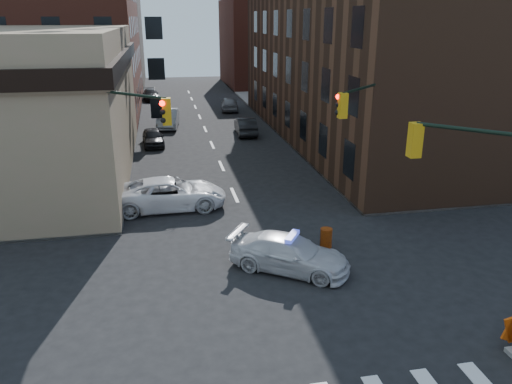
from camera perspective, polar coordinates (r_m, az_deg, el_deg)
name	(u,v)px	position (r m, az deg, el deg)	size (l,w,h in m)	color
ground	(273,281)	(19.58, 1.91, -10.14)	(140.00, 140.00, 0.00)	black
sidewalk_ne	(414,111)	(56.98, 17.66, 8.85)	(34.00, 54.50, 0.15)	gray
commercial_row_ne	(370,51)	(42.65, 12.91, 15.39)	(14.00, 34.00, 14.00)	#482C1C
filler_nw	(69,29)	(79.55, -20.57, 17.07)	(20.00, 18.00, 16.00)	brown
filler_ne	(280,43)	(76.78, 2.72, 16.68)	(16.00, 16.00, 12.00)	maroon
signal_pole_nw	(116,146)	(22.66, -15.70, 5.12)	(3.58, 3.67, 8.00)	black
signal_pole_ne	(368,134)	(24.56, 12.71, 6.45)	(3.67, 3.58, 8.00)	black
tree_ne_near	(292,91)	(44.51, 4.11, 11.41)	(3.00, 3.00, 4.85)	black
tree_ne_far	(272,80)	(52.21, 1.82, 12.63)	(3.00, 3.00, 4.85)	black
police_car	(289,254)	(20.12, 3.85, -7.04)	(1.98, 4.87, 1.41)	silver
pickup	(170,193)	(26.73, -9.79, -0.17)	(2.72, 5.91, 1.64)	white
parked_car_wnear	(153,137)	(40.35, -11.69, 6.16)	(1.58, 3.93, 1.34)	black
parked_car_wfar	(168,119)	(46.82, -10.02, 8.26)	(1.75, 5.01, 1.65)	gray
parked_car_wdeep	(151,95)	(63.12, -11.92, 10.82)	(1.83, 4.51, 1.31)	black
parked_car_enear	(246,126)	(43.34, -1.19, 7.56)	(1.58, 4.54, 1.50)	black
parked_car_efar	(229,104)	(54.78, -3.06, 10.04)	(1.77, 4.39, 1.50)	gray
pedestrian_a	(25,215)	(24.97, -24.87, -2.41)	(0.72, 0.47, 1.97)	black
pedestrian_b	(65,211)	(24.76, -20.98, -2.04)	(0.96, 0.75, 1.98)	black
pedestrian_c	(38,189)	(28.71, -23.66, 0.29)	(1.05, 0.44, 1.79)	#212832
barrel_road	(326,238)	(22.17, 8.01, -5.28)	(0.52, 0.52, 0.92)	red
barrel_bank	(135,201)	(27.01, -13.72, -1.02)	(0.53, 0.53, 0.95)	red
barricade_nw_a	(85,212)	(25.85, -18.98, -2.12)	(1.28, 0.64, 0.96)	orange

